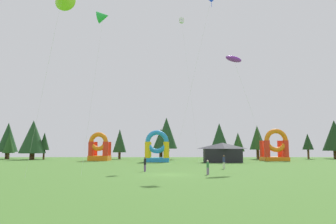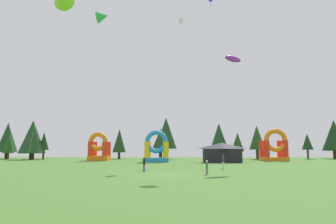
# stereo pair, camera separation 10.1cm
# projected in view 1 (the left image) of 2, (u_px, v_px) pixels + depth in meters

# --- Properties ---
(ground_plane) EXTENTS (120.00, 120.00, 0.00)m
(ground_plane) POSITION_uv_depth(u_px,v_px,m) (168.00, 175.00, 32.37)
(ground_plane) COLOR #47752D
(kite_green_delta) EXTENTS (1.70, 7.40, 20.45)m
(kite_green_delta) POSITION_uv_depth(u_px,v_px,m) (102.00, 16.00, 38.81)
(kite_green_delta) COLOR green
(kite_green_delta) RESTS_ON ground_plane
(kite_purple_parafoil) EXTENTS (7.65, 4.83, 16.68)m
(kite_purple_parafoil) POSITION_uv_depth(u_px,v_px,m) (233.00, 59.00, 45.55)
(kite_purple_parafoil) COLOR purple
(kite_purple_parafoil) RESTS_ON ground_plane
(kite_white_box) EXTENTS (3.02, 5.54, 27.24)m
(kite_white_box) POSITION_uv_depth(u_px,v_px,m) (181.00, 21.00, 57.26)
(kite_white_box) COLOR white
(kite_white_box) RESTS_ON ground_plane
(person_near_camera) EXTENTS (0.32, 0.32, 1.56)m
(person_near_camera) POSITION_uv_depth(u_px,v_px,m) (207.00, 166.00, 32.59)
(person_near_camera) COLOR #724C8C
(person_near_camera) RESTS_ON ground_plane
(person_midfield) EXTENTS (0.42, 0.42, 1.74)m
(person_midfield) POSITION_uv_depth(u_px,v_px,m) (144.00, 163.00, 36.85)
(person_midfield) COLOR #724C8C
(person_midfield) RESTS_ON ground_plane
(person_far_side) EXTENTS (0.43, 0.43, 1.85)m
(person_far_side) POSITION_uv_depth(u_px,v_px,m) (223.00, 161.00, 41.37)
(person_far_side) COLOR silver
(person_far_side) RESTS_ON ground_plane
(inflatable_orange_dome) EXTENTS (4.84, 4.07, 6.34)m
(inflatable_orange_dome) POSITION_uv_depth(u_px,v_px,m) (156.00, 150.00, 61.22)
(inflatable_orange_dome) COLOR #268CD8
(inflatable_orange_dome) RESTS_ON ground_plane
(inflatable_red_slide) EXTENTS (5.33, 4.49, 6.98)m
(inflatable_red_slide) POSITION_uv_depth(u_px,v_px,m) (274.00, 148.00, 66.98)
(inflatable_red_slide) COLOR orange
(inflatable_red_slide) RESTS_ON ground_plane
(inflatable_blue_arch) EXTENTS (4.39, 4.61, 6.26)m
(inflatable_blue_arch) POSITION_uv_depth(u_px,v_px,m) (98.00, 150.00, 67.55)
(inflatable_blue_arch) COLOR orange
(inflatable_blue_arch) RESTS_ON ground_plane
(festival_tent) EXTENTS (7.15, 3.09, 3.83)m
(festival_tent) POSITION_uv_depth(u_px,v_px,m) (221.00, 153.00, 58.86)
(festival_tent) COLOR black
(festival_tent) RESTS_ON ground_plane
(tree_row_0) EXTENTS (4.99, 4.99, 9.27)m
(tree_row_0) POSITION_uv_depth(u_px,v_px,m) (7.00, 137.00, 77.36)
(tree_row_0) COLOR #4C331E
(tree_row_0) RESTS_ON ground_plane
(tree_row_1) EXTENTS (2.90, 2.90, 6.62)m
(tree_row_1) POSITION_uv_depth(u_px,v_px,m) (8.00, 143.00, 75.27)
(tree_row_1) COLOR #4C331E
(tree_row_1) RESTS_ON ground_plane
(tree_row_2) EXTENTS (6.25, 6.25, 9.50)m
(tree_row_2) POSITION_uv_depth(u_px,v_px,m) (32.00, 137.00, 73.44)
(tree_row_2) COLOR #4C331E
(tree_row_2) RESTS_ON ground_plane
(tree_row_3) EXTENTS (2.48, 2.48, 6.59)m
(tree_row_3) POSITION_uv_depth(u_px,v_px,m) (43.00, 141.00, 74.16)
(tree_row_3) COLOR #4C331E
(tree_row_3) RESTS_ON ground_plane
(tree_row_4) EXTENTS (3.39, 3.39, 7.55)m
(tree_row_4) POSITION_uv_depth(u_px,v_px,m) (119.00, 141.00, 77.01)
(tree_row_4) COLOR #4C331E
(tree_row_4) RESTS_ON ground_plane
(tree_row_5) EXTENTS (4.55, 4.55, 7.64)m
(tree_row_5) POSITION_uv_depth(u_px,v_px,m) (160.00, 140.00, 76.65)
(tree_row_5) COLOR #4C331E
(tree_row_5) RESTS_ON ground_plane
(tree_row_6) EXTENTS (5.21, 5.21, 10.20)m
(tree_row_6) POSITION_uv_depth(u_px,v_px,m) (165.00, 133.00, 73.80)
(tree_row_6) COLOR #4C331E
(tree_row_6) RESTS_ON ground_plane
(tree_row_7) EXTENTS (4.62, 4.62, 8.81)m
(tree_row_7) POSITION_uv_depth(u_px,v_px,m) (218.00, 137.00, 73.74)
(tree_row_7) COLOR #4C331E
(tree_row_7) RESTS_ON ground_plane
(tree_row_8) EXTENTS (3.04, 3.04, 6.47)m
(tree_row_8) POSITION_uv_depth(u_px,v_px,m) (237.00, 142.00, 73.39)
(tree_row_8) COLOR #4C331E
(tree_row_8) RESTS_ON ground_plane
(tree_row_9) EXTENTS (3.96, 3.96, 8.48)m
(tree_row_9) POSITION_uv_depth(u_px,v_px,m) (256.00, 138.00, 76.45)
(tree_row_9) COLOR #4C331E
(tree_row_9) RESTS_ON ground_plane
(tree_row_10) EXTENTS (2.72, 2.72, 6.43)m
(tree_row_10) POSITION_uv_depth(u_px,v_px,m) (306.00, 142.00, 77.45)
(tree_row_10) COLOR #4C331E
(tree_row_10) RESTS_ON ground_plane
(tree_row_11) EXTENTS (6.21, 6.21, 10.00)m
(tree_row_11) POSITION_uv_depth(u_px,v_px,m) (333.00, 136.00, 78.81)
(tree_row_11) COLOR #4C331E
(tree_row_11) RESTS_ON ground_plane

